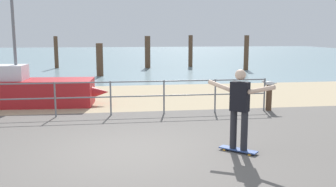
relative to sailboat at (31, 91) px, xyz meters
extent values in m
cube|color=#605B56|center=(3.02, -6.56, -0.52)|extent=(24.00, 10.00, 0.04)
cube|color=tan|center=(3.02, 1.44, -0.52)|extent=(24.00, 6.00, 0.04)
cube|color=#75939E|center=(3.02, 29.44, -0.52)|extent=(72.00, 50.00, 0.04)
cylinder|color=slate|center=(1.06, -1.96, 0.01)|extent=(0.05, 0.05, 1.05)
cylinder|color=slate|center=(2.66, -1.96, 0.01)|extent=(0.05, 0.05, 1.05)
cylinder|color=slate|center=(4.26, -1.96, 0.01)|extent=(0.05, 0.05, 1.05)
cylinder|color=slate|center=(5.86, -1.96, 0.01)|extent=(0.05, 0.05, 1.05)
cylinder|color=slate|center=(7.46, -1.96, 0.01)|extent=(0.05, 0.05, 1.05)
cylinder|color=slate|center=(1.06, -1.96, 0.50)|extent=(12.79, 0.04, 0.04)
cylinder|color=slate|center=(1.06, -1.96, 0.06)|extent=(12.79, 0.04, 0.04)
cube|color=#B21E23|center=(-0.16, 0.01, -0.07)|extent=(4.48, 1.68, 0.90)
cone|color=#B21E23|center=(2.04, -0.13, -0.07)|extent=(1.15, 0.84, 0.77)
cylinder|color=slate|center=(-0.46, 0.03, 2.35)|extent=(0.10, 0.10, 3.93)
cube|color=silver|center=(-0.76, 0.05, 0.63)|extent=(1.26, 0.98, 0.50)
cube|color=#334C8C|center=(5.27, -5.89, -0.45)|extent=(0.72, 0.70, 0.02)
cylinder|color=orange|center=(5.53, -6.02, -0.49)|extent=(0.06, 0.06, 0.06)
cylinder|color=orange|center=(5.42, -6.14, -0.49)|extent=(0.06, 0.06, 0.06)
cylinder|color=orange|center=(5.13, -5.64, -0.49)|extent=(0.06, 0.06, 0.06)
cylinder|color=orange|center=(5.02, -5.75, -0.49)|extent=(0.06, 0.06, 0.06)
cylinder|color=#26262B|center=(5.36, -5.97, -0.04)|extent=(0.14, 0.14, 0.80)
cylinder|color=#26262B|center=(5.19, -5.80, -0.04)|extent=(0.14, 0.14, 0.80)
cube|color=black|center=(5.27, -5.89, 0.66)|extent=(0.40, 0.39, 0.60)
sphere|color=beige|center=(5.27, -5.89, 1.10)|extent=(0.22, 0.22, 0.22)
cylinder|color=beige|center=(5.60, -6.19, 0.84)|extent=(0.46, 0.45, 0.23)
cylinder|color=beige|center=(4.95, -5.58, 0.84)|extent=(0.46, 0.45, 0.23)
cylinder|color=#513826|center=(7.62, -1.94, -0.11)|extent=(0.18, 0.18, 0.82)
ellipsoid|color=white|center=(7.62, -1.94, 0.37)|extent=(0.34, 0.19, 0.14)
sphere|color=white|center=(7.43, -1.91, 0.43)|extent=(0.09, 0.09, 0.09)
cone|color=gold|center=(7.38, -1.90, 0.43)|extent=(0.05, 0.03, 0.02)
cube|color=slate|center=(7.78, -1.97, 0.38)|extent=(0.13, 0.10, 0.02)
cylinder|color=#513826|center=(-1.17, 14.09, 0.60)|extent=(0.28, 0.28, 2.24)
cylinder|color=#513826|center=(2.00, 8.66, 0.42)|extent=(0.39, 0.39, 1.89)
cylinder|color=#513826|center=(5.17, 13.36, 0.61)|extent=(0.39, 0.39, 2.26)
cylinder|color=#513826|center=(8.34, 13.78, 0.64)|extent=(0.31, 0.31, 2.31)
cylinder|color=#513826|center=(11.51, 10.88, 0.64)|extent=(0.31, 0.31, 2.31)
camera|label=1|loc=(2.76, -13.05, 1.93)|focal=40.06mm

